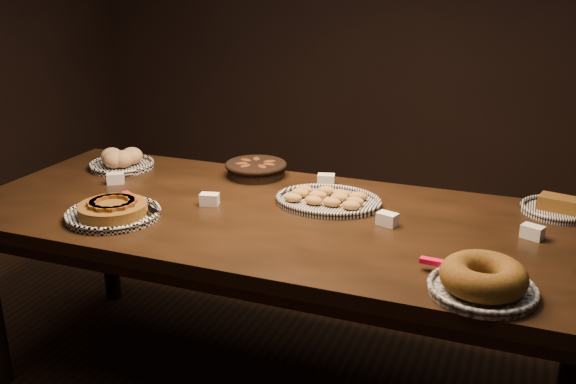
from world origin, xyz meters
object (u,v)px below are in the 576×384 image
(buffet_table, at_px, (280,232))
(madeleine_platter, at_px, (328,199))
(bundt_cake_plate, at_px, (483,280))
(apple_tart_plate, at_px, (113,211))

(buffet_table, xyz_separation_m, madeleine_platter, (0.13, 0.16, 0.09))
(buffet_table, xyz_separation_m, bundt_cake_plate, (0.75, -0.36, 0.11))
(buffet_table, relative_size, madeleine_platter, 5.93)
(apple_tart_plate, bearing_deg, bundt_cake_plate, -7.63)
(buffet_table, xyz_separation_m, apple_tart_plate, (-0.55, -0.25, 0.10))
(madeleine_platter, height_order, bundt_cake_plate, bundt_cake_plate)
(apple_tart_plate, bearing_deg, buffet_table, 21.86)
(buffet_table, distance_m, madeleine_platter, 0.23)
(madeleine_platter, bearing_deg, apple_tart_plate, -158.48)
(apple_tart_plate, relative_size, bundt_cake_plate, 1.01)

